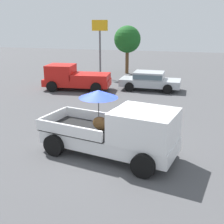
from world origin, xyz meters
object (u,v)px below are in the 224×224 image
object	(u,v)px
parked_sedan_near	(150,80)
motel_sign	(100,37)
pickup_truck_main	(120,131)
pickup_truck_red	(74,78)

from	to	relation	value
parked_sedan_near	motel_sign	bearing A→B (deg)	142.21
parked_sedan_near	pickup_truck_main	bearing A→B (deg)	-87.25
pickup_truck_red	pickup_truck_main	bearing A→B (deg)	114.50
pickup_truck_red	motel_sign	world-z (taller)	motel_sign
pickup_truck_main	motel_sign	world-z (taller)	motel_sign
parked_sedan_near	motel_sign	xyz separation A→B (m)	(-5.01, 3.93, 2.74)
parked_sedan_near	motel_sign	distance (m)	6.93
pickup_truck_red	parked_sedan_near	xyz separation A→B (m)	(5.33, 1.34, -0.13)
pickup_truck_main	parked_sedan_near	size ratio (longest dim) A/B	1.23
pickup_truck_main	motel_sign	distance (m)	16.12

